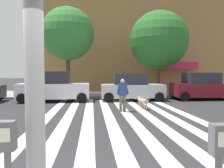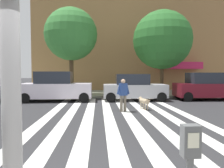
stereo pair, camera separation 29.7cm
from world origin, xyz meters
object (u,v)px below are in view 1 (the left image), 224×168
street_tree_nearest (68,34)px  parked_car_fourth_in_line (202,87)px  parked_car_third_in_line (131,88)px  parked_car_behind_first (54,87)px  pedestrian_dog_walker (123,93)px  dog_on_leash (143,101)px  street_tree_middle (159,40)px

street_tree_nearest → parked_car_fourth_in_line: bearing=-16.5°
parked_car_third_in_line → parked_car_behind_first: bearing=-180.0°
pedestrian_dog_walker → dog_on_leash: size_ratio=1.60×
pedestrian_dog_walker → parked_car_fourth_in_line: bearing=33.0°
street_tree_nearest → dog_on_leash: bearing=-55.1°
parked_car_fourth_in_line → street_tree_nearest: street_tree_nearest is taller
parked_car_fourth_in_line → pedestrian_dog_walker: bearing=-147.0°
parked_car_third_in_line → street_tree_middle: bearing=43.1°
parked_car_behind_first → parked_car_fourth_in_line: size_ratio=1.05×
parked_car_third_in_line → pedestrian_dog_walker: size_ratio=2.70×
parked_car_behind_first → pedestrian_dog_walker: parked_car_behind_first is taller
street_tree_nearest → pedestrian_dog_walker: bearing=-64.2°
parked_car_behind_first → street_tree_nearest: bearing=77.7°
parked_car_behind_first → parked_car_fourth_in_line: (10.73, 0.00, -0.03)m
parked_car_third_in_line → street_tree_nearest: bearing=148.0°
parked_car_fourth_in_line → dog_on_leash: (-5.41, -3.71, -0.49)m
parked_car_fourth_in_line → street_tree_middle: size_ratio=0.64×
parked_car_behind_first → parked_car_fourth_in_line: parked_car_behind_first is taller
parked_car_fourth_in_line → street_tree_nearest: 11.33m
parked_car_third_in_line → street_tree_middle: street_tree_middle is taller
parked_car_behind_first → street_tree_middle: (8.24, 2.64, 3.74)m
parked_car_third_in_line → pedestrian_dog_walker: parked_car_third_in_line is taller
street_tree_nearest → pedestrian_dog_walker: street_tree_nearest is taller
street_tree_nearest → dog_on_leash: street_tree_nearest is taller
pedestrian_dog_walker → dog_on_leash: pedestrian_dog_walker is taller
parked_car_behind_first → parked_car_third_in_line: 5.42m
parked_car_behind_first → parked_car_third_in_line: (5.42, 0.00, -0.07)m
street_tree_middle → pedestrian_dog_walker: size_ratio=4.28×
street_tree_nearest → street_tree_middle: size_ratio=1.03×
street_tree_middle → dog_on_leash: street_tree_middle is taller
parked_car_behind_first → street_tree_middle: size_ratio=0.68×
street_tree_middle → dog_on_leash: size_ratio=6.83×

